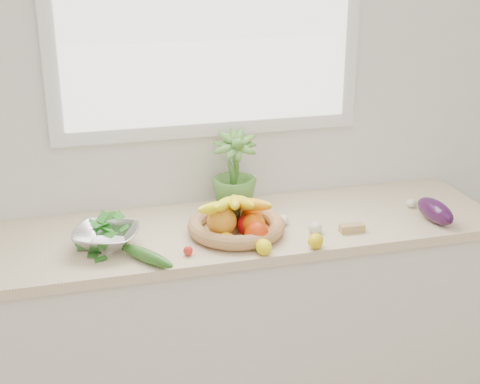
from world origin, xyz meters
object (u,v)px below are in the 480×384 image
object	(u,v)px
colander_with_spinach	(106,233)
apple	(246,225)
fruit_basket	(235,221)
cucumber	(147,256)
potted_herb	(234,171)
eggplant	(435,211)

from	to	relation	value
colander_with_spinach	apple	bearing A→B (deg)	-1.95
fruit_basket	colander_with_spinach	xyz separation A→B (m)	(-0.50, -0.01, 0.01)
apple	cucumber	bearing A→B (deg)	-162.05
apple	fruit_basket	world-z (taller)	fruit_basket
fruit_basket	colander_with_spinach	bearing A→B (deg)	-179.37
apple	fruit_basket	distance (m)	0.05
cucumber	colander_with_spinach	distance (m)	0.20
potted_herb	cucumber	bearing A→B (deg)	-136.55
cucumber	fruit_basket	xyz separation A→B (m)	(0.37, 0.16, 0.03)
eggplant	potted_herb	bearing A→B (deg)	155.11
eggplant	fruit_basket	world-z (taller)	fruit_basket
apple	potted_herb	world-z (taller)	potted_herb
fruit_basket	colander_with_spinach	size ratio (longest dim) A/B	1.51
eggplant	fruit_basket	distance (m)	0.82
eggplant	cucumber	distance (m)	1.18
eggplant	colander_with_spinach	distance (m)	1.31
colander_with_spinach	eggplant	bearing A→B (deg)	-3.97
apple	fruit_basket	bearing A→B (deg)	147.93
fruit_basket	eggplant	bearing A→B (deg)	-6.76
apple	eggplant	size ratio (longest dim) A/B	0.37
eggplant	colander_with_spinach	xyz separation A→B (m)	(-1.31, 0.09, 0.02)
apple	eggplant	xyz separation A→B (m)	(0.78, -0.07, 0.00)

